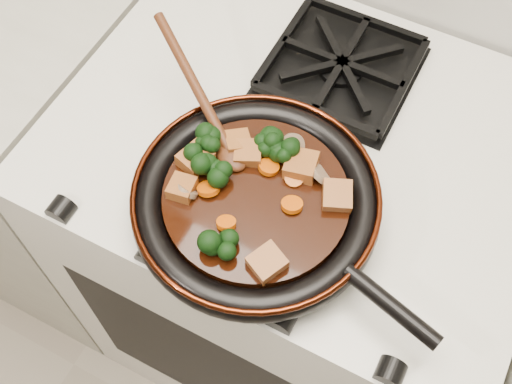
% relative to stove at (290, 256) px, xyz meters
% --- Properties ---
extents(stove, '(0.76, 0.60, 0.90)m').
position_rel_stove_xyz_m(stove, '(0.00, 0.00, 0.00)').
color(stove, beige).
rests_on(stove, ground).
extents(burner_grate_front, '(0.23, 0.23, 0.03)m').
position_rel_stove_xyz_m(burner_grate_front, '(0.00, -0.14, 0.46)').
color(burner_grate_front, black).
rests_on(burner_grate_front, stove).
extents(burner_grate_back, '(0.23, 0.23, 0.03)m').
position_rel_stove_xyz_m(burner_grate_back, '(0.00, 0.14, 0.46)').
color(burner_grate_back, black).
rests_on(burner_grate_back, stove).
extents(skillet, '(0.46, 0.34, 0.05)m').
position_rel_stove_xyz_m(skillet, '(0.00, -0.16, 0.49)').
color(skillet, black).
rests_on(skillet, burner_grate_front).
extents(braising_sauce, '(0.25, 0.25, 0.02)m').
position_rel_stove_xyz_m(braising_sauce, '(-0.00, -0.16, 0.50)').
color(braising_sauce, black).
rests_on(braising_sauce, skillet).
extents(tofu_cube_0, '(0.04, 0.04, 0.02)m').
position_rel_stove_xyz_m(tofu_cube_0, '(-0.09, -0.20, 0.52)').
color(tofu_cube_0, brown).
rests_on(tofu_cube_0, braising_sauce).
extents(tofu_cube_1, '(0.05, 0.06, 0.03)m').
position_rel_stove_xyz_m(tofu_cube_1, '(0.06, -0.24, 0.52)').
color(tofu_cube_1, brown).
rests_on(tofu_cube_1, braising_sauce).
extents(tofu_cube_2, '(0.05, 0.05, 0.02)m').
position_rel_stove_xyz_m(tofu_cube_2, '(-0.04, -0.11, 0.52)').
color(tofu_cube_2, brown).
rests_on(tofu_cube_2, braising_sauce).
extents(tofu_cube_3, '(0.05, 0.04, 0.03)m').
position_rel_stove_xyz_m(tofu_cube_3, '(-0.09, -0.15, 0.52)').
color(tofu_cube_3, brown).
rests_on(tofu_cube_3, braising_sauce).
extents(tofu_cube_4, '(0.05, 0.05, 0.03)m').
position_rel_stove_xyz_m(tofu_cube_4, '(-0.10, -0.15, 0.52)').
color(tofu_cube_4, brown).
rests_on(tofu_cube_4, braising_sauce).
extents(tofu_cube_5, '(0.05, 0.05, 0.03)m').
position_rel_stove_xyz_m(tofu_cube_5, '(0.04, -0.09, 0.52)').
color(tofu_cube_5, brown).
rests_on(tofu_cube_5, braising_sauce).
extents(tofu_cube_6, '(0.05, 0.05, 0.03)m').
position_rel_stove_xyz_m(tofu_cube_6, '(-0.06, -0.10, 0.52)').
color(tofu_cube_6, brown).
rests_on(tofu_cube_6, braising_sauce).
extents(tofu_cube_7, '(0.05, 0.06, 0.03)m').
position_rel_stove_xyz_m(tofu_cube_7, '(0.10, -0.11, 0.52)').
color(tofu_cube_7, brown).
rests_on(tofu_cube_7, braising_sauce).
extents(broccoli_floret_0, '(0.09, 0.08, 0.06)m').
position_rel_stove_xyz_m(broccoli_floret_0, '(-0.09, -0.15, 0.52)').
color(broccoli_floret_0, black).
rests_on(broccoli_floret_0, braising_sauce).
extents(broccoli_floret_1, '(0.09, 0.09, 0.07)m').
position_rel_stove_xyz_m(broccoli_floret_1, '(-0.07, -0.16, 0.52)').
color(broccoli_floret_1, black).
rests_on(broccoli_floret_1, braising_sauce).
extents(broccoli_floret_2, '(0.08, 0.09, 0.06)m').
position_rel_stove_xyz_m(broccoli_floret_2, '(-0.00, -0.08, 0.52)').
color(broccoli_floret_2, black).
rests_on(broccoli_floret_2, braising_sauce).
extents(broccoli_floret_3, '(0.08, 0.09, 0.07)m').
position_rel_stove_xyz_m(broccoli_floret_3, '(-0.02, -0.08, 0.52)').
color(broccoli_floret_3, black).
rests_on(broccoli_floret_3, braising_sauce).
extents(broccoli_floret_4, '(0.09, 0.08, 0.07)m').
position_rel_stove_xyz_m(broccoli_floret_4, '(-0.00, -0.25, 0.52)').
color(broccoli_floret_4, black).
rests_on(broccoli_floret_4, braising_sauce).
extents(broccoli_floret_5, '(0.07, 0.07, 0.06)m').
position_rel_stove_xyz_m(broccoli_floret_5, '(-0.09, -0.12, 0.52)').
color(broccoli_floret_5, black).
rests_on(broccoli_floret_5, braising_sauce).
extents(carrot_coin_0, '(0.03, 0.03, 0.02)m').
position_rel_stove_xyz_m(carrot_coin_0, '(0.05, -0.15, 0.51)').
color(carrot_coin_0, '#C24A05').
rests_on(carrot_coin_0, braising_sauce).
extents(carrot_coin_1, '(0.03, 0.03, 0.02)m').
position_rel_stove_xyz_m(carrot_coin_1, '(-0.01, -0.22, 0.51)').
color(carrot_coin_1, '#C24A05').
rests_on(carrot_coin_1, braising_sauce).
extents(carrot_coin_2, '(0.03, 0.03, 0.02)m').
position_rel_stove_xyz_m(carrot_coin_2, '(-0.00, -0.11, 0.51)').
color(carrot_coin_2, '#C24A05').
rests_on(carrot_coin_2, braising_sauce).
extents(carrot_coin_3, '(0.03, 0.03, 0.02)m').
position_rel_stove_xyz_m(carrot_coin_3, '(-0.06, -0.18, 0.51)').
color(carrot_coin_3, '#C24A05').
rests_on(carrot_coin_3, braising_sauce).
extents(carrot_coin_4, '(0.03, 0.03, 0.02)m').
position_rel_stove_xyz_m(carrot_coin_4, '(0.03, -0.11, 0.51)').
color(carrot_coin_4, '#C24A05').
rests_on(carrot_coin_4, braising_sauce).
extents(carrot_coin_5, '(0.03, 0.03, 0.01)m').
position_rel_stove_xyz_m(carrot_coin_5, '(0.09, -0.11, 0.51)').
color(carrot_coin_5, '#C24A05').
rests_on(carrot_coin_5, braising_sauce).
extents(mushroom_slice_0, '(0.05, 0.05, 0.03)m').
position_rel_stove_xyz_m(mushroom_slice_0, '(0.06, -0.09, 0.52)').
color(mushroom_slice_0, '#7F6449').
rests_on(mushroom_slice_0, braising_sauce).
extents(mushroom_slice_1, '(0.04, 0.04, 0.03)m').
position_rel_stove_xyz_m(mushroom_slice_1, '(0.01, -0.07, 0.52)').
color(mushroom_slice_1, '#7F6449').
rests_on(mushroom_slice_1, braising_sauce).
extents(mushroom_slice_2, '(0.03, 0.03, 0.03)m').
position_rel_stove_xyz_m(mushroom_slice_2, '(-0.08, -0.20, 0.52)').
color(mushroom_slice_2, '#7F6449').
rests_on(mushroom_slice_2, braising_sauce).
extents(wooden_spoon, '(0.14, 0.11, 0.24)m').
position_rel_stove_xyz_m(wooden_spoon, '(-0.11, -0.08, 0.53)').
color(wooden_spoon, '#47210F').
rests_on(wooden_spoon, braising_sauce).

